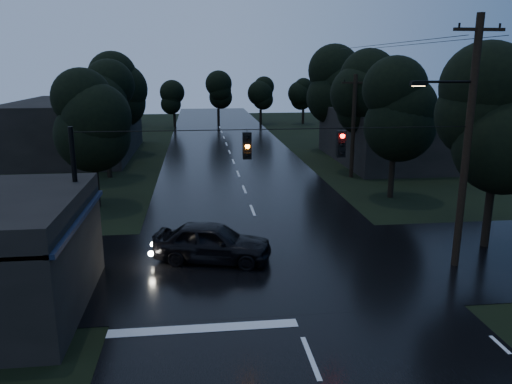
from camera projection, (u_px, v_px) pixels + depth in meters
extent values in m
cube|color=black|center=(238.00, 174.00, 38.26)|extent=(12.00, 120.00, 0.02)
cube|color=black|center=(274.00, 264.00, 20.94)|extent=(60.00, 9.00, 0.02)
cube|color=black|center=(79.00, 218.00, 16.47)|extent=(0.30, 7.00, 0.15)
cylinder|color=black|center=(53.00, 308.00, 13.98)|extent=(0.10, 0.10, 3.00)
cylinder|color=black|center=(94.00, 237.00, 19.75)|extent=(0.10, 0.10, 3.00)
cube|color=#F3AE61|center=(68.00, 255.00, 15.19)|extent=(0.06, 1.60, 0.50)
cube|color=#F3AE61|center=(87.00, 227.00, 17.79)|extent=(0.06, 1.20, 0.50)
cube|color=black|center=(395.00, 136.00, 43.16)|extent=(10.00, 14.00, 4.40)
cube|color=black|center=(77.00, 128.00, 45.68)|extent=(10.00, 16.00, 5.00)
cylinder|color=black|center=(467.00, 147.00, 19.60)|extent=(0.30, 0.30, 10.00)
cube|color=black|center=(479.00, 29.00, 18.51)|extent=(2.00, 0.12, 0.12)
cylinder|color=black|center=(446.00, 82.00, 18.86)|extent=(2.20, 0.10, 0.10)
cube|color=black|center=(419.00, 83.00, 18.74)|extent=(0.60, 0.25, 0.18)
cube|color=#FFB266|center=(418.00, 86.00, 18.77)|extent=(0.45, 0.18, 0.03)
cylinder|color=black|center=(353.00, 127.00, 36.36)|extent=(0.30, 0.30, 7.50)
cube|color=black|center=(355.00, 83.00, 35.58)|extent=(2.00, 0.12, 0.12)
cylinder|color=black|center=(78.00, 208.00, 18.39)|extent=(0.18, 0.18, 6.00)
cylinder|color=black|center=(279.00, 129.00, 18.55)|extent=(15.00, 0.03, 0.03)
cube|color=black|center=(247.00, 146.00, 18.56)|extent=(0.32, 0.25, 1.00)
sphere|color=orange|center=(247.00, 146.00, 18.42)|extent=(0.18, 0.18, 0.18)
cube|color=black|center=(341.00, 144.00, 18.97)|extent=(0.32, 0.25, 1.00)
sphere|color=#FF0C07|center=(342.00, 145.00, 18.82)|extent=(0.18, 0.18, 0.18)
cylinder|color=black|center=(487.00, 217.00, 22.70)|extent=(0.36, 0.36, 2.80)
sphere|color=black|center=(496.00, 143.00, 21.86)|extent=(4.48, 4.48, 4.48)
sphere|color=black|center=(500.00, 115.00, 21.56)|extent=(4.48, 4.48, 4.48)
sphere|color=black|center=(503.00, 87.00, 21.26)|extent=(4.48, 4.48, 4.48)
cylinder|color=black|center=(96.00, 186.00, 29.24)|extent=(0.36, 0.36, 2.45)
sphere|color=black|center=(92.00, 136.00, 28.50)|extent=(3.92, 3.92, 3.92)
sphere|color=black|center=(91.00, 117.00, 28.25)|extent=(3.92, 3.92, 3.92)
sphere|color=black|center=(89.00, 98.00, 27.99)|extent=(3.92, 3.92, 3.92)
cylinder|color=black|center=(109.00, 160.00, 36.85)|extent=(0.36, 0.36, 2.62)
sphere|color=black|center=(105.00, 117.00, 36.06)|extent=(4.20, 4.20, 4.20)
sphere|color=black|center=(104.00, 101.00, 35.78)|extent=(4.20, 4.20, 4.20)
sphere|color=black|center=(103.00, 85.00, 35.51)|extent=(4.20, 4.20, 4.20)
cylinder|color=black|center=(120.00, 139.00, 46.38)|extent=(0.36, 0.36, 2.80)
sphere|color=black|center=(117.00, 103.00, 45.54)|extent=(4.48, 4.48, 4.48)
sphere|color=black|center=(117.00, 89.00, 45.25)|extent=(4.48, 4.48, 4.48)
sphere|color=black|center=(116.00, 76.00, 44.95)|extent=(4.48, 4.48, 4.48)
cylinder|color=black|center=(391.00, 177.00, 31.27)|extent=(0.36, 0.36, 2.62)
sphere|color=black|center=(395.00, 126.00, 30.48)|extent=(4.20, 4.20, 4.20)
sphere|color=black|center=(396.00, 107.00, 30.20)|extent=(4.20, 4.20, 4.20)
sphere|color=black|center=(397.00, 89.00, 29.92)|extent=(4.20, 4.20, 4.20)
cylinder|color=black|center=(360.00, 154.00, 39.01)|extent=(0.36, 0.36, 2.80)
sphere|color=black|center=(362.00, 110.00, 38.17)|extent=(4.48, 4.48, 4.48)
sphere|color=black|center=(363.00, 94.00, 37.87)|extent=(4.48, 4.48, 4.48)
sphere|color=black|center=(364.00, 78.00, 37.58)|extent=(4.48, 4.48, 4.48)
cylinder|color=black|center=(334.00, 135.00, 48.68)|extent=(0.36, 0.36, 2.97)
sphere|color=black|center=(335.00, 98.00, 47.79)|extent=(4.76, 4.76, 4.76)
sphere|color=black|center=(336.00, 84.00, 47.47)|extent=(4.76, 4.76, 4.76)
sphere|color=black|center=(336.00, 70.00, 47.16)|extent=(4.76, 4.76, 4.76)
imported|color=black|center=(212.00, 242.00, 21.09)|extent=(5.34, 3.24, 1.70)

